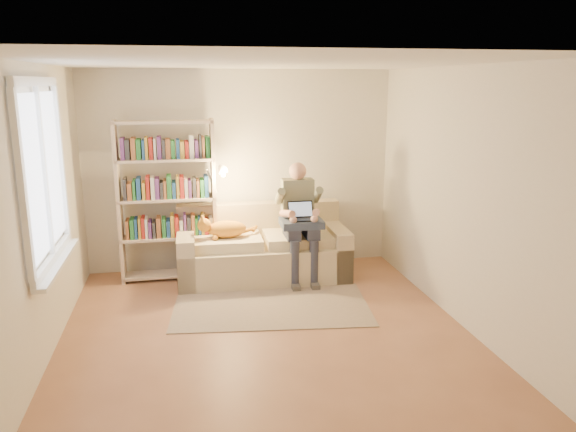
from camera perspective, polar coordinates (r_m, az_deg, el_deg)
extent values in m
plane|color=#925E42|center=(5.66, -2.11, -12.05)|extent=(4.50, 4.50, 0.00)
cube|color=white|center=(5.11, -2.37, 15.29)|extent=(4.00, 4.50, 0.02)
cube|color=silver|center=(5.32, -24.03, -0.04)|extent=(0.02, 4.50, 2.60)
cube|color=silver|center=(5.87, 17.48, 1.67)|extent=(0.02, 4.50, 2.60)
cube|color=silver|center=(7.43, -4.85, 4.61)|extent=(4.00, 0.02, 2.60)
cube|color=silver|center=(3.12, 4.06, -7.93)|extent=(4.00, 0.02, 2.60)
plane|color=white|center=(5.45, -23.61, 4.04)|extent=(0.00, 1.50, 1.50)
cube|color=white|center=(5.39, -24.31, 12.35)|extent=(0.05, 1.50, 0.08)
cube|color=white|center=(5.61, -22.76, -3.93)|extent=(0.05, 1.50, 0.08)
cube|color=white|center=(5.44, -23.51, 4.05)|extent=(0.04, 0.05, 1.50)
cube|color=white|center=(5.62, -22.32, -4.40)|extent=(0.12, 1.52, 0.04)
cube|color=#C8B48E|center=(7.17, -2.58, -4.54)|extent=(2.14, 0.99, 0.45)
cube|color=#C8B48E|center=(7.40, -2.97, -0.34)|extent=(2.12, 0.25, 0.46)
cube|color=#C8B48E|center=(7.09, -10.27, -4.14)|extent=(0.23, 0.96, 0.64)
cube|color=#C8B48E|center=(7.31, 4.86, -3.43)|extent=(0.23, 0.96, 0.64)
cube|color=beige|center=(6.99, -6.43, -2.62)|extent=(0.91, 0.65, 0.13)
cube|color=beige|center=(7.11, 1.27, -2.28)|extent=(0.91, 0.65, 0.13)
cube|color=gray|center=(7.07, 0.95, 1.62)|extent=(0.40, 0.22, 0.54)
sphere|color=tan|center=(6.98, 0.99, 4.59)|extent=(0.22, 0.22, 0.22)
cube|color=#2F3142|center=(6.88, 0.37, -1.50)|extent=(0.17, 0.45, 0.17)
cube|color=#2F3142|center=(6.92, 2.30, -1.42)|extent=(0.17, 0.45, 0.17)
cylinder|color=#2F3142|center=(6.78, 0.69, -4.95)|extent=(0.11, 0.11, 0.59)
cylinder|color=#2F3142|center=(6.82, 2.65, -4.84)|extent=(0.11, 0.11, 0.59)
ellipsoid|color=#FFA731|center=(6.92, -6.45, -1.35)|extent=(0.48, 0.26, 0.21)
sphere|color=#FFA731|center=(6.85, -8.72, -0.94)|extent=(0.17, 0.17, 0.17)
cylinder|color=#FFA731|center=(7.00, -4.41, -1.49)|extent=(0.23, 0.05, 0.07)
cube|color=#2C364D|center=(6.85, 1.31, -0.71)|extent=(0.51, 0.42, 0.09)
cube|color=black|center=(6.80, 1.38, -0.34)|extent=(0.31, 0.22, 0.02)
cube|color=black|center=(6.89, 1.20, 0.71)|extent=(0.31, 0.11, 0.19)
plane|color=#8CA5CC|center=(6.89, 1.20, 0.71)|extent=(0.28, 0.13, 0.25)
cube|color=beige|center=(7.13, -16.78, 1.28)|extent=(0.05, 0.30, 2.00)
cube|color=beige|center=(7.11, -7.54, 1.71)|extent=(0.05, 0.30, 2.00)
cube|color=beige|center=(7.35, -11.81, -5.75)|extent=(1.19, 0.31, 0.03)
cube|color=beige|center=(7.21, -11.99, -2.08)|extent=(1.19, 0.31, 0.03)
cube|color=beige|center=(7.09, -12.18, 1.71)|extent=(1.19, 0.31, 0.03)
cube|color=beige|center=(7.01, -12.38, 5.61)|extent=(1.19, 0.31, 0.03)
cube|color=beige|center=(6.97, -12.57, 9.32)|extent=(1.19, 0.31, 0.03)
cube|color=#1E4C8C|center=(7.17, -12.04, -1.04)|extent=(1.02, 0.25, 0.24)
cube|color=gold|center=(7.07, -12.24, 2.79)|extent=(1.02, 0.25, 0.24)
cube|color=#B2261E|center=(7.00, -12.43, 6.71)|extent=(1.02, 0.25, 0.24)
cylinder|color=silver|center=(7.09, -8.26, 2.19)|extent=(0.11, 0.11, 0.04)
cone|color=silver|center=(6.93, -6.84, 4.51)|extent=(0.13, 0.16, 0.17)
cube|color=gray|center=(6.33, -1.71, -9.12)|extent=(2.27, 1.50, 0.01)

